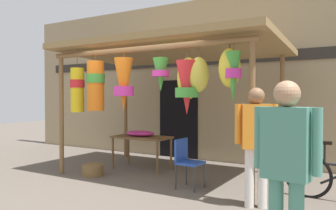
{
  "coord_description": "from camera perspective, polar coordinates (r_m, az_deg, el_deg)",
  "views": [
    {
      "loc": [
        3.35,
        -4.9,
        1.56
      ],
      "look_at": [
        0.1,
        0.69,
        1.41
      ],
      "focal_mm": 35.32,
      "sensor_mm": 36.0,
      "label": 1
    }
  ],
  "objects": [
    {
      "name": "ground_plane",
      "position": [
        6.14,
        -4.16,
        -13.37
      ],
      "size": [
        30.0,
        30.0,
        0.0
      ],
      "primitive_type": "plane",
      "color": "#60564C"
    },
    {
      "name": "shop_facade",
      "position": [
        8.35,
        6.46,
        4.31
      ],
      "size": [
        11.62,
        0.29,
        3.99
      ],
      "color": "#9E8966",
      "rests_on": "ground_plane"
    },
    {
      "name": "market_stall_canopy",
      "position": [
        6.38,
        -0.5,
        7.5
      ],
      "size": [
        4.43,
        2.64,
        2.65
      ],
      "color": "brown",
      "rests_on": "ground_plane"
    },
    {
      "name": "display_table",
      "position": [
        7.24,
        -4.55,
        -6.03
      ],
      "size": [
        1.25,
        0.66,
        0.71
      ],
      "color": "brown",
      "rests_on": "ground_plane"
    },
    {
      "name": "flower_heap_on_table",
      "position": [
        7.31,
        -4.8,
        -4.88
      ],
      "size": [
        0.68,
        0.47,
        0.11
      ],
      "color": "#D13399",
      "rests_on": "display_table"
    },
    {
      "name": "folding_chair",
      "position": [
        5.75,
        3.19,
        -9.24
      ],
      "size": [
        0.42,
        0.42,
        0.84
      ],
      "color": "#2347A8",
      "rests_on": "ground_plane"
    },
    {
      "name": "wicker_basket_by_table",
      "position": [
        6.88,
        -12.85,
        -10.86
      ],
      "size": [
        0.42,
        0.42,
        0.22
      ],
      "primitive_type": "cylinder",
      "color": "brown",
      "rests_on": "ground_plane"
    },
    {
      "name": "vendor_in_orange",
      "position": [
        4.83,
        14.95,
        -5.3
      ],
      "size": [
        0.55,
        0.37,
        1.69
      ],
      "color": "silver",
      "rests_on": "ground_plane"
    },
    {
      "name": "customer_foreground",
      "position": [
        3.11,
        19.74,
        -8.88
      ],
      "size": [
        0.59,
        0.28,
        1.71
      ],
      "color": "#4C8E7A",
      "rests_on": "ground_plane"
    }
  ]
}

